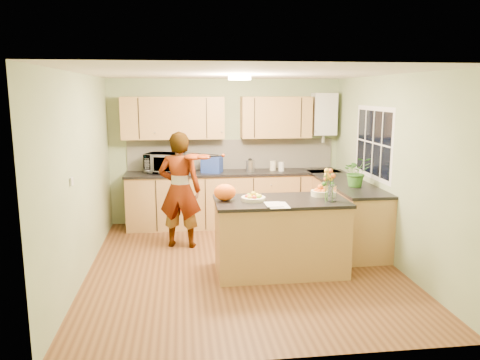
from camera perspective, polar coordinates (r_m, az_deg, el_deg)
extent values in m
plane|color=#512E17|center=(6.33, 0.30, -10.36)|extent=(4.50, 4.50, 0.00)
cube|color=silver|center=(5.92, 0.32, 12.88)|extent=(4.00, 4.50, 0.02)
cube|color=gray|center=(8.21, -1.73, 3.49)|extent=(4.00, 0.02, 2.50)
cube|color=gray|center=(3.83, 4.69, -4.81)|extent=(4.00, 0.02, 2.50)
cube|color=gray|center=(6.08, -18.74, 0.42)|extent=(0.02, 4.50, 2.50)
cube|color=gray|center=(6.56, 17.91, 1.18)|extent=(0.02, 4.50, 2.50)
cube|color=#A16D40|center=(8.07, -0.79, -2.40)|extent=(3.60, 0.60, 0.90)
cube|color=black|center=(7.96, -0.79, 0.88)|extent=(3.64, 0.62, 0.04)
cube|color=#A16D40|center=(7.38, 12.66, -3.91)|extent=(0.60, 2.20, 0.90)
cube|color=black|center=(7.27, 12.74, -0.32)|extent=(0.62, 2.24, 0.04)
cube|color=beige|center=(8.21, -1.02, 3.15)|extent=(3.60, 0.02, 0.52)
cube|color=#A16D40|center=(7.95, -8.16, 7.50)|extent=(1.70, 0.34, 0.70)
cube|color=#A16D40|center=(8.12, 4.40, 7.64)|extent=(1.20, 0.34, 0.70)
cube|color=silver|center=(8.33, 10.18, 7.92)|extent=(0.40, 0.30, 0.72)
cylinder|color=#B3B4B8|center=(8.36, 10.09, 5.19)|extent=(0.06, 0.06, 0.20)
cube|color=silver|center=(7.06, 15.96, 4.38)|extent=(0.01, 1.30, 1.05)
cube|color=black|center=(7.06, 15.93, 4.38)|extent=(0.01, 1.18, 0.92)
cube|color=silver|center=(5.49, -19.84, -0.17)|extent=(0.02, 0.09, 0.09)
cylinder|color=#FFEABF|center=(6.21, -0.05, 12.40)|extent=(0.30, 0.30, 0.06)
cylinder|color=silver|center=(6.21, -0.05, 12.67)|extent=(0.10, 0.10, 0.02)
cube|color=#A16D40|center=(6.00, 4.94, -7.00)|extent=(1.61, 0.81, 0.91)
cube|color=black|center=(5.88, 5.01, -2.59)|extent=(1.65, 0.85, 0.04)
cylinder|color=beige|center=(5.81, 1.64, -2.29)|extent=(0.30, 0.30, 0.05)
cylinder|color=beige|center=(6.14, 9.75, -1.60)|extent=(0.24, 0.24, 0.07)
cylinder|color=silver|center=(5.84, 11.17, -1.61)|extent=(0.10, 0.10, 0.21)
ellipsoid|color=#FD6114|center=(5.80, -1.86, -1.50)|extent=(0.30, 0.27, 0.21)
cube|color=silver|center=(5.57, 4.65, -3.06)|extent=(0.24, 0.33, 0.01)
imported|color=tan|center=(6.92, -7.34, -1.21)|extent=(0.71, 0.55, 1.72)
imported|color=silver|center=(7.93, -9.16, 2.05)|extent=(0.71, 0.60, 0.33)
cube|color=navy|center=(7.90, -3.44, 1.88)|extent=(0.39, 0.34, 0.26)
cylinder|color=#B3B4B8|center=(7.97, 1.24, 1.73)|extent=(0.14, 0.14, 0.19)
sphere|color=black|center=(7.95, 1.25, 2.67)|extent=(0.07, 0.07, 0.07)
cylinder|color=beige|center=(8.11, 4.03, 1.76)|extent=(0.14, 0.14, 0.16)
cylinder|color=silver|center=(8.05, 5.06, 1.64)|extent=(0.12, 0.12, 0.15)
imported|color=#306722|center=(6.86, 14.03, 0.98)|extent=(0.40, 0.35, 0.43)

